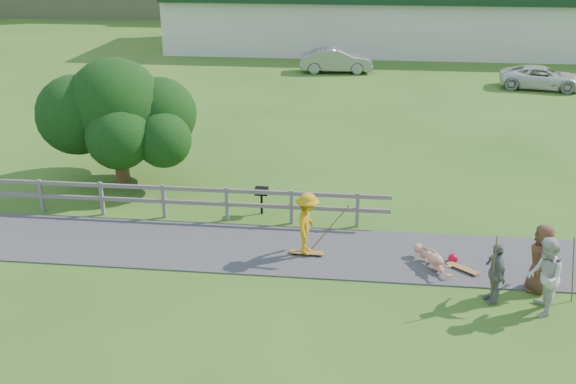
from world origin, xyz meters
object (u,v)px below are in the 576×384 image
(spectator_a, at_px, (544,277))
(spectator_b, at_px, (495,273))
(car_white, at_px, (542,78))
(bbq, at_px, (262,201))
(skater_rider, at_px, (307,227))
(spectator_c, at_px, (541,258))
(tree, at_px, (118,129))
(skater_fallen, at_px, (432,259))
(car_silver, at_px, (336,60))

(spectator_a, xyz_separation_m, spectator_b, (-1.02, 0.40, -0.19))
(spectator_b, xyz_separation_m, car_white, (6.77, 23.12, -0.14))
(bbq, bearing_deg, car_white, 55.54)
(skater_rider, distance_m, spectator_c, 5.99)
(skater_rider, xyz_separation_m, car_white, (11.44, 21.30, -0.25))
(spectator_a, bearing_deg, spectator_b, -103.09)
(spectator_b, bearing_deg, car_white, 149.35)
(spectator_a, distance_m, tree, 14.62)
(skater_rider, height_order, spectator_a, spectator_a)
(skater_rider, distance_m, car_white, 24.18)
(spectator_a, distance_m, spectator_c, 1.06)
(car_white, bearing_deg, spectator_b, 174.25)
(skater_fallen, relative_size, spectator_c, 0.85)
(spectator_c, distance_m, car_silver, 26.41)
(skater_fallen, xyz_separation_m, car_silver, (-3.62, 24.84, 0.47))
(car_white, distance_m, bbq, 22.78)
(spectator_b, bearing_deg, bbq, -139.61)
(spectator_b, height_order, spectator_c, spectator_c)
(spectator_c, bearing_deg, spectator_b, -50.14)
(tree, bearing_deg, car_silver, 70.90)
(skater_fallen, bearing_deg, car_white, 42.56)
(skater_rider, distance_m, tree, 8.64)
(spectator_c, height_order, tree, tree)
(skater_fallen, xyz_separation_m, bbq, (-5.04, 2.98, 0.16))
(spectator_b, relative_size, spectator_c, 0.87)
(skater_rider, relative_size, spectator_a, 0.91)
(car_silver, height_order, car_white, car_silver)
(skater_rider, height_order, car_white, skater_rider)
(spectator_c, xyz_separation_m, car_silver, (-6.11, 25.69, -0.15))
(tree, xyz_separation_m, bbq, (5.37, -2.25, -1.49))
(spectator_a, height_order, car_silver, spectator_a)
(skater_fallen, height_order, car_silver, car_silver)
(car_silver, bearing_deg, spectator_b, -174.33)
(spectator_a, height_order, car_white, spectator_a)
(skater_fallen, xyz_separation_m, spectator_b, (1.30, -1.50, 0.50))
(skater_fallen, height_order, spectator_b, spectator_b)
(skater_rider, relative_size, skater_fallen, 1.16)
(skater_rider, distance_m, bbq, 3.17)
(car_white, relative_size, bbq, 5.15)
(tree, bearing_deg, spectator_a, -29.29)
(spectator_a, bearing_deg, car_white, 174.62)
(car_white, distance_m, tree, 24.72)
(car_white, height_order, bbq, car_white)
(spectator_b, distance_m, spectator_c, 1.37)
(spectator_b, relative_size, car_white, 0.34)
(car_silver, bearing_deg, skater_fallen, -176.61)
(skater_rider, relative_size, tree, 0.34)
(skater_fallen, bearing_deg, spectator_b, -76.12)
(car_silver, relative_size, bbq, 5.11)
(spectator_c, bearing_deg, car_white, 177.86)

